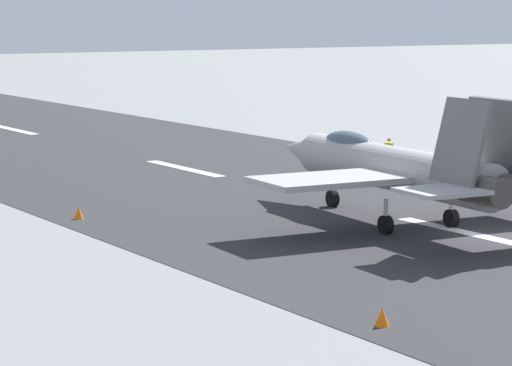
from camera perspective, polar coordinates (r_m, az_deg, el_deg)
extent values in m
plane|color=gray|center=(48.15, 10.69, -2.52)|extent=(400.00, 400.00, 0.00)
cube|color=#2D2D2F|center=(48.15, 10.69, -2.51)|extent=(240.00, 26.00, 0.02)
cube|color=white|center=(48.83, 9.95, -2.33)|extent=(8.00, 0.70, 0.00)
cube|color=white|center=(67.73, -3.40, 0.69)|extent=(8.00, 0.70, 0.00)
cube|color=white|center=(91.29, -11.32, 2.48)|extent=(8.00, 0.70, 0.00)
cylinder|color=#A6A2A3|center=(50.18, 6.55, 0.67)|extent=(12.87, 2.86, 1.83)
cone|color=#A6A2A3|center=(56.81, 2.11, 1.59)|extent=(3.06, 1.79, 1.56)
ellipsoid|color=#3F5160|center=(53.10, 4.38, 1.86)|extent=(3.68, 1.39, 1.10)
cylinder|color=#47423D|center=(44.63, 10.67, -0.34)|extent=(2.28, 1.27, 1.10)
cylinder|color=#47423D|center=(45.31, 11.77, -0.25)|extent=(2.28, 1.27, 1.10)
cube|color=#A6A2A3|center=(47.34, 3.43, 0.14)|extent=(3.85, 5.98, 0.24)
cube|color=#A6A2A3|center=(51.61, 10.65, 0.68)|extent=(3.85, 5.98, 0.24)
cube|color=#A6A2A3|center=(43.50, 8.76, -0.38)|extent=(2.62, 2.98, 0.16)
cube|color=slate|center=(44.97, 9.61, 1.93)|extent=(2.67, 1.15, 3.14)
cube|color=slate|center=(46.08, 11.39, 2.03)|extent=(2.67, 1.15, 3.14)
cylinder|color=silver|center=(54.50, 3.63, -0.41)|extent=(0.18, 0.18, 1.40)
cylinder|color=black|center=(54.55, 3.63, -0.74)|extent=(0.78, 0.36, 0.76)
cylinder|color=silver|center=(48.06, 6.14, -1.60)|extent=(0.18, 0.18, 1.40)
cylinder|color=black|center=(48.12, 6.13, -1.97)|extent=(0.78, 0.36, 0.76)
cylinder|color=silver|center=(49.89, 9.20, -1.30)|extent=(0.18, 0.18, 1.40)
cylinder|color=black|center=(49.94, 9.19, -1.66)|extent=(0.78, 0.36, 0.76)
cube|color=#1E2338|center=(68.48, 6.28, 1.10)|extent=(0.24, 0.36, 0.90)
cube|color=yellow|center=(68.40, 6.29, 1.65)|extent=(0.44, 0.29, 0.61)
sphere|color=tan|center=(68.35, 6.30, 2.04)|extent=(0.22, 0.22, 0.22)
cylinder|color=yellow|center=(68.64, 6.14, 1.65)|extent=(0.10, 0.10, 0.57)
cylinder|color=yellow|center=(68.17, 6.45, 1.60)|extent=(0.10, 0.10, 0.57)
cone|color=orange|center=(34.24, 5.97, -6.31)|extent=(0.44, 0.44, 0.55)
cone|color=orange|center=(51.82, -8.36, -1.41)|extent=(0.44, 0.44, 0.55)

